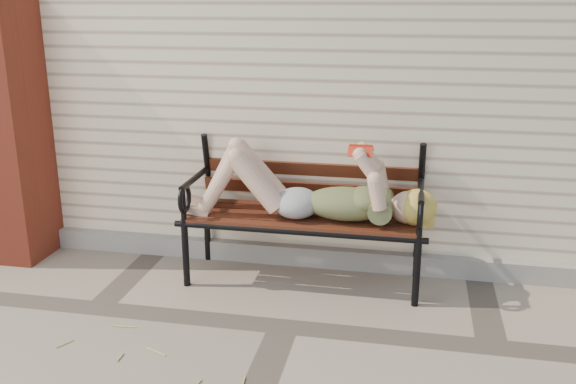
# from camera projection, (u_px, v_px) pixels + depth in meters

# --- Properties ---
(ground) EXTENTS (80.00, 80.00, 0.00)m
(ground) POSITION_uv_depth(u_px,v_px,m) (284.00, 327.00, 3.99)
(ground) COLOR gray
(ground) RESTS_ON ground
(house_wall) EXTENTS (8.00, 4.00, 3.00)m
(house_wall) POSITION_uv_depth(u_px,v_px,m) (344.00, 45.00, 6.36)
(house_wall) COLOR beige
(house_wall) RESTS_ON ground
(foundation_strip) EXTENTS (8.00, 0.10, 0.15)m
(foundation_strip) POSITION_uv_depth(u_px,v_px,m) (309.00, 256.00, 4.87)
(foundation_strip) COLOR #9D968E
(foundation_strip) RESTS_ON ground
(brick_pillar) EXTENTS (0.50, 0.50, 2.00)m
(brick_pillar) POSITION_uv_depth(u_px,v_px,m) (4.00, 130.00, 4.82)
(brick_pillar) COLOR #A43825
(brick_pillar) RESTS_ON ground
(garden_bench) EXTENTS (1.80, 0.72, 1.17)m
(garden_bench) POSITION_uv_depth(u_px,v_px,m) (306.00, 189.00, 4.54)
(garden_bench) COLOR black
(garden_bench) RESTS_ON ground
(reading_woman) EXTENTS (1.70, 0.39, 0.54)m
(reading_woman) POSITION_uv_depth(u_px,v_px,m) (305.00, 190.00, 4.40)
(reading_woman) COLOR #093A45
(reading_woman) RESTS_ON ground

